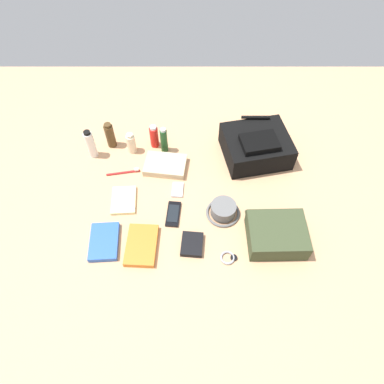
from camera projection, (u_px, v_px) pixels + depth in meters
The scene contains 18 objects.
ground_plane at pixel (192, 198), 1.64m from camera, with size 2.64×2.02×0.02m, color tan.
backpack at pixel (256, 146), 1.73m from camera, with size 0.36×0.33×0.15m.
toiletry_pouch at pixel (276, 234), 1.47m from camera, with size 0.24×0.25×0.09m.
bucket_hat at pixel (223, 210), 1.56m from camera, with size 0.15×0.15×0.06m.
toothpaste_tube at pixel (91, 144), 1.72m from camera, with size 0.04×0.04×0.16m.
cologne_bottle at pixel (110, 135), 1.77m from camera, with size 0.05×0.05×0.15m.
lotion_bottle at pixel (131, 143), 1.75m from camera, with size 0.04×0.04×0.12m.
sunscreen_spray at pixel (154, 136), 1.77m from camera, with size 0.04×0.04×0.13m.
shampoo_bottle at pixel (164, 140), 1.74m from camera, with size 0.04×0.04×0.15m.
paperback_novel at pixel (104, 242), 1.48m from camera, with size 0.13×0.18×0.03m.
travel_guidebook at pixel (142, 245), 1.47m from camera, with size 0.14×0.20×0.03m.
cell_phone at pixel (173, 214), 1.57m from camera, with size 0.07×0.13×0.01m.
media_player at pixel (178, 190), 1.65m from camera, with size 0.06×0.09×0.01m.
wristwatch at pixel (228, 258), 1.44m from camera, with size 0.07×0.06×0.01m.
toothbrush at pixel (125, 172), 1.71m from camera, with size 0.16×0.04×0.02m.
wallet at pixel (192, 244), 1.47m from camera, with size 0.09×0.11×0.02m, color black.
notepad at pixel (124, 200), 1.61m from camera, with size 0.11×0.15×0.02m, color beige.
folded_towel at pixel (165, 165), 1.72m from camera, with size 0.20×0.14×0.04m, color #C6B289.
Camera 1 is at (0.00, -0.93, 1.34)m, focal length 32.71 mm.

